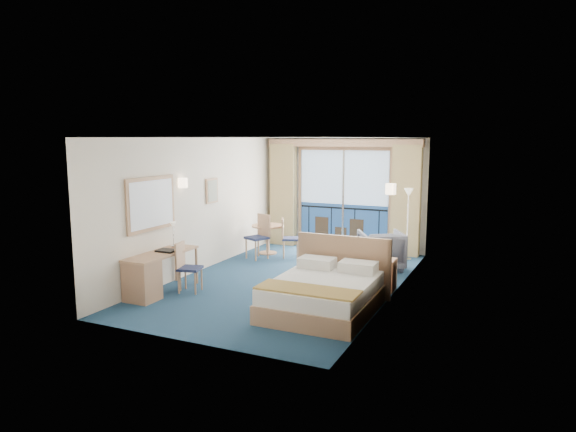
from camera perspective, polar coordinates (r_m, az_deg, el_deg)
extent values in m
plane|color=navy|center=(9.84, 0.08, -7.21)|extent=(6.50, 6.50, 0.00)
cube|color=silver|center=(12.58, 6.24, 2.48)|extent=(4.00, 0.02, 2.70)
cube|color=silver|center=(6.77, -11.42, -2.93)|extent=(4.00, 0.02, 2.70)
cube|color=silver|center=(10.55, -9.91, 1.21)|extent=(0.02, 6.50, 2.70)
cube|color=silver|center=(8.93, 11.91, -0.17)|extent=(0.02, 6.50, 2.70)
cube|color=silver|center=(9.47, 0.08, 8.77)|extent=(4.00, 6.50, 0.02)
cube|color=navy|center=(12.65, 6.12, -1.10)|extent=(2.20, 0.02, 1.08)
cube|color=#AAC4E0|center=(12.51, 6.21, 4.33)|extent=(2.20, 0.02, 1.32)
cube|color=#9B4630|center=(12.74, 6.09, -3.14)|extent=(2.20, 0.02, 0.20)
cube|color=black|center=(12.58, 6.15, 0.87)|extent=(2.20, 0.02, 0.04)
cube|color=tan|center=(12.47, 6.25, 7.53)|extent=(2.36, 0.03, 0.12)
cube|color=tan|center=(12.96, 1.33, 2.04)|extent=(0.06, 0.03, 2.40)
cube|color=tan|center=(12.24, 11.27, 1.48)|extent=(0.06, 0.03, 2.40)
cube|color=silver|center=(12.55, 6.15, 1.77)|extent=(0.05, 0.02, 2.40)
cube|color=#392819|center=(12.57, 7.61, -1.94)|extent=(0.35, 0.02, 0.70)
cube|color=#392819|center=(12.85, 3.77, -1.64)|extent=(0.35, 0.02, 0.70)
cube|color=#392819|center=(12.71, 5.88, -2.25)|extent=(0.30, 0.02, 0.45)
cube|color=black|center=(12.96, 2.34, -0.87)|extent=(0.02, 0.01, 0.90)
cube|color=black|center=(12.75, 4.84, -1.06)|extent=(0.03, 0.01, 0.90)
cube|color=black|center=(12.56, 7.41, -1.24)|extent=(0.03, 0.01, 0.90)
cube|color=black|center=(12.40, 10.06, -1.43)|extent=(0.02, 0.01, 0.90)
cube|color=tan|center=(12.98, -0.54, 2.38)|extent=(0.65, 0.22, 2.55)
cube|color=tan|center=(12.01, 12.98, 1.65)|extent=(0.65, 0.22, 2.55)
cube|color=tan|center=(12.36, 6.10, 8.08)|extent=(3.80, 0.25, 0.18)
cube|color=tan|center=(9.31, -14.98, 1.32)|extent=(0.04, 1.25, 0.95)
cube|color=silver|center=(9.30, -14.87, 1.31)|extent=(0.01, 1.12, 0.82)
cube|color=tan|center=(10.87, -8.46, 2.79)|extent=(0.03, 0.42, 0.52)
cube|color=gray|center=(10.86, -8.37, 2.79)|extent=(0.01, 0.34, 0.44)
cylinder|color=beige|center=(9.97, -11.60, 3.63)|extent=(0.18, 0.18, 0.18)
cylinder|color=beige|center=(8.74, 11.34, 2.96)|extent=(0.18, 0.18, 0.18)
cube|color=tan|center=(8.10, 3.84, -9.70)|extent=(1.52, 1.90, 0.29)
cube|color=white|center=(8.02, 3.86, -7.92)|extent=(1.46, 1.85, 0.24)
cube|color=#B69747|center=(7.43, 2.16, -8.19)|extent=(1.50, 0.52, 0.03)
cube|color=white|center=(8.71, 3.24, -5.19)|extent=(0.59, 0.38, 0.17)
cube|color=white|center=(8.49, 7.81, -5.63)|extent=(0.59, 0.38, 0.17)
cube|color=tan|center=(8.90, 6.15, -5.49)|extent=(1.66, 0.06, 1.05)
cube|color=#A87959|center=(9.37, 10.46, -6.39)|extent=(0.43, 0.41, 0.57)
cube|color=silver|center=(9.24, 10.54, -4.56)|extent=(0.18, 0.15, 0.07)
imported|color=#4C4F5C|center=(10.81, 10.30, -3.74)|extent=(1.17, 1.18, 0.80)
cylinder|color=silver|center=(11.79, 13.02, -4.70)|extent=(0.22, 0.22, 0.03)
cylinder|color=silver|center=(11.64, 13.14, -1.15)|extent=(0.02, 0.02, 1.51)
cone|color=#F3EBCE|center=(11.54, 13.27, 2.56)|extent=(0.20, 0.20, 0.18)
cube|color=tan|center=(9.24, -13.90, -4.09)|extent=(0.52, 1.52, 0.04)
cube|color=#A87959|center=(8.94, -15.91, -6.95)|extent=(0.49, 0.46, 0.67)
cylinder|color=tan|center=(9.61, -14.22, -5.79)|extent=(0.05, 0.05, 0.67)
cylinder|color=tan|center=(9.33, -11.97, -6.15)|extent=(0.05, 0.05, 0.67)
cylinder|color=tan|center=(10.01, -12.34, -5.15)|extent=(0.05, 0.05, 0.67)
cylinder|color=tan|center=(9.74, -10.14, -5.47)|extent=(0.05, 0.05, 0.67)
cube|color=#20284C|center=(9.22, -10.84, -5.74)|extent=(0.45, 0.45, 0.04)
cube|color=tan|center=(9.24, -11.92, -4.26)|extent=(0.12, 0.38, 0.45)
cylinder|color=tan|center=(9.09, -10.27, -7.38)|extent=(0.03, 0.03, 0.40)
cylinder|color=tan|center=(9.36, -9.58, -6.89)|extent=(0.03, 0.03, 0.40)
cylinder|color=tan|center=(9.20, -12.05, -7.23)|extent=(0.03, 0.03, 0.40)
cylinder|color=tan|center=(9.47, -11.32, -6.75)|extent=(0.03, 0.03, 0.40)
cube|color=black|center=(9.30, -13.32, -3.76)|extent=(0.34, 0.26, 0.03)
cylinder|color=silver|center=(9.61, -12.59, -3.25)|extent=(0.12, 0.12, 0.02)
cylinder|color=silver|center=(9.58, -12.63, -2.13)|extent=(0.02, 0.02, 0.40)
cone|color=#F3EBCE|center=(9.54, -12.67, -0.95)|extent=(0.11, 0.11, 0.10)
cylinder|color=tan|center=(12.00, -2.26, -1.10)|extent=(0.76, 0.76, 0.04)
cylinder|color=tan|center=(12.06, -2.25, -2.64)|extent=(0.08, 0.08, 0.66)
cylinder|color=tan|center=(12.13, -2.24, -4.11)|extent=(0.42, 0.42, 0.03)
cube|color=#20284C|center=(11.67, 0.28, -2.54)|extent=(0.51, 0.51, 0.05)
cube|color=tan|center=(11.63, -0.62, -1.39)|extent=(0.19, 0.36, 0.46)
cylinder|color=tan|center=(11.56, 1.04, -3.77)|extent=(0.03, 0.03, 0.41)
cylinder|color=tan|center=(11.87, 1.03, -3.45)|extent=(0.03, 0.03, 0.41)
cylinder|color=tan|center=(11.56, -0.49, -3.77)|extent=(0.03, 0.03, 0.41)
cylinder|color=tan|center=(11.87, -0.47, -3.45)|extent=(0.03, 0.03, 0.41)
cube|color=#20284C|center=(11.54, -3.47, -2.43)|extent=(0.56, 0.56, 0.05)
cube|color=tan|center=(11.61, -2.69, -1.03)|extent=(0.41, 0.21, 0.51)
cylinder|color=tan|center=(11.62, -4.66, -3.62)|extent=(0.04, 0.04, 0.46)
cylinder|color=tan|center=(11.35, -3.62, -3.90)|extent=(0.04, 0.04, 0.46)
cylinder|color=tan|center=(11.82, -3.31, -3.39)|extent=(0.04, 0.04, 0.46)
cylinder|color=tan|center=(11.56, -2.26, -3.66)|extent=(0.04, 0.04, 0.46)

